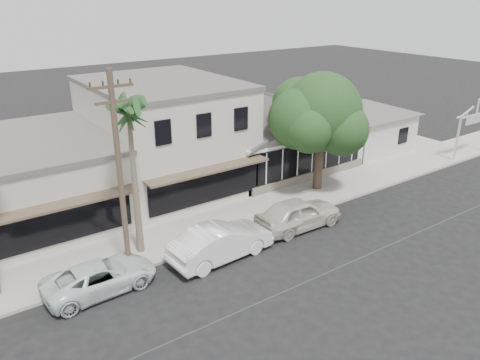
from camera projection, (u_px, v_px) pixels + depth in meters
ground at (355, 260)px, 21.88m from camera, size 140.00×140.00×0.00m
sidewalk_north at (137, 249)px, 22.75m from camera, size 90.00×3.50×0.15m
corner_shop at (273, 130)px, 33.05m from camera, size 10.40×8.60×5.10m
side_cottage at (361, 130)px, 37.08m from camera, size 6.00×6.00×3.00m
arch_sign at (476, 116)px, 34.50m from camera, size 4.12×0.12×3.95m
row_building_near at (164, 137)px, 29.35m from camera, size 8.00×10.00×6.50m
row_building_midnear at (13, 185)px, 25.01m from camera, size 10.00×10.00×4.20m
utility_pole at (120, 172)px, 19.28m from camera, size 1.80×0.24×9.00m
car_0 at (298, 213)px, 24.63m from camera, size 4.95×2.10×1.67m
car_1 at (221, 242)px, 21.80m from camera, size 5.22×2.11×1.69m
car_2 at (100, 277)px, 19.47m from camera, size 4.78×2.35×1.30m
shade_tree at (318, 114)px, 28.03m from camera, size 6.69×6.05×7.42m
palm_east at (129, 113)px, 19.93m from camera, size 2.83×2.83×8.00m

